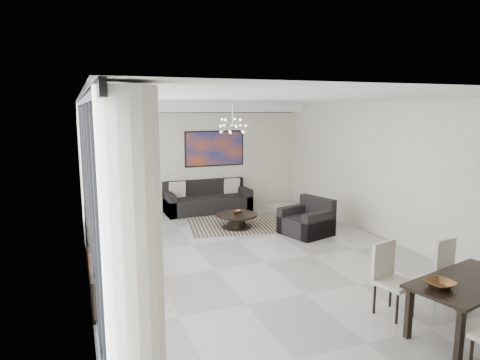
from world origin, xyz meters
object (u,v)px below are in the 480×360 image
television (116,238)px  dining_table (468,287)px  sofa_main (207,201)px  tv_console (106,277)px  coffee_table (237,220)px

television → dining_table: bearing=-110.0°
television → dining_table: television is taller
sofa_main → tv_console: sofa_main is taller
tv_console → television: size_ratio=1.63×
coffee_table → sofa_main: sofa_main is taller
tv_console → dining_table: 4.90m
coffee_table → dining_table: bearing=-79.6°
coffee_table → dining_table: (0.99, -5.38, 0.39)m
tv_console → television: television is taller
television → dining_table: (3.90, -2.67, -0.30)m
coffee_table → television: (-2.91, -2.71, 0.69)m
tv_console → dining_table: bearing=-33.9°
dining_table → sofa_main: bearing=99.1°
sofa_main → coffee_table: bearing=-84.8°
coffee_table → sofa_main: (-0.16, 1.79, 0.09)m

